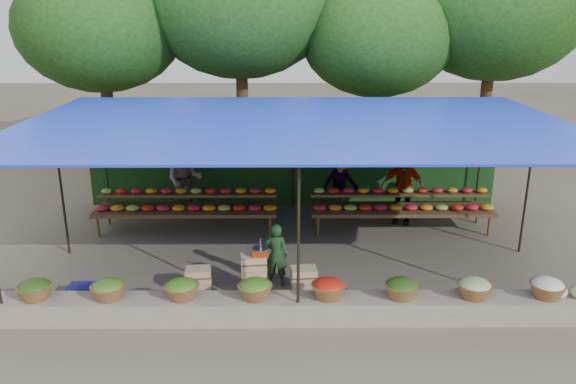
{
  "coord_description": "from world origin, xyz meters",
  "views": [
    {
      "loc": [
        -0.22,
        -11.0,
        4.89
      ],
      "look_at": [
        -0.14,
        0.2,
        1.28
      ],
      "focal_mm": 35.0,
      "sensor_mm": 36.0,
      "label": 1
    }
  ],
  "objects_px": {
    "crate_counter": "(252,279)",
    "blue_crate_front": "(83,293)",
    "weighing_scale": "(261,251)",
    "vendor_seated": "(276,255)"
  },
  "relations": [
    {
      "from": "crate_counter",
      "to": "weighing_scale",
      "type": "relative_size",
      "value": 7.51
    },
    {
      "from": "weighing_scale",
      "to": "blue_crate_front",
      "type": "bearing_deg",
      "value": -176.42
    },
    {
      "from": "vendor_seated",
      "to": "blue_crate_front",
      "type": "distance_m",
      "value": 3.51
    },
    {
      "from": "weighing_scale",
      "to": "vendor_seated",
      "type": "bearing_deg",
      "value": 54.12
    },
    {
      "from": "vendor_seated",
      "to": "weighing_scale",
      "type": "bearing_deg",
      "value": 62.94
    },
    {
      "from": "vendor_seated",
      "to": "blue_crate_front",
      "type": "height_order",
      "value": "vendor_seated"
    },
    {
      "from": "crate_counter",
      "to": "vendor_seated",
      "type": "distance_m",
      "value": 0.64
    },
    {
      "from": "crate_counter",
      "to": "blue_crate_front",
      "type": "xyz_separation_m",
      "value": [
        -3.0,
        -0.2,
        -0.17
      ]
    },
    {
      "from": "weighing_scale",
      "to": "blue_crate_front",
      "type": "height_order",
      "value": "weighing_scale"
    },
    {
      "from": "blue_crate_front",
      "to": "crate_counter",
      "type": "bearing_deg",
      "value": 2.18
    }
  ]
}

